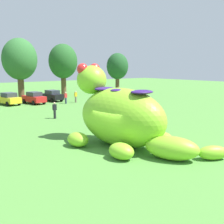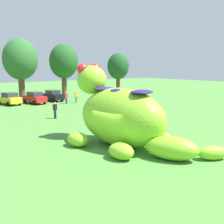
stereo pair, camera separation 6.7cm
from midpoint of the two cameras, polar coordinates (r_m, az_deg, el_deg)
The scene contains 11 objects.
ground_plane at distance 18.16m, azimuth 0.77°, elevation -7.66°, with size 160.00×160.00×0.00m, color #4C8438.
giant_inflatable_creature at distance 18.49m, azimuth 1.84°, elevation -0.88°, with size 6.52×10.48×5.55m.
car_yellow at distance 41.13m, azimuth -20.57°, elevation 2.58°, with size 2.50×4.34×1.72m.
car_red at distance 41.26m, azimuth -15.84°, elevation 2.84°, with size 2.41×4.32×1.72m.
car_black at distance 43.64m, azimuth -12.31°, elevation 3.32°, with size 2.35×4.29×1.72m.
tree_centre_left at distance 47.09m, azimuth -18.56°, elevation 10.21°, with size 5.50×5.50×9.75m.
tree_centre at distance 53.10m, azimuth -10.10°, elevation 10.19°, with size 5.32×5.32×9.44m.
tree_centre_right at distance 58.65m, azimuth 1.10°, elevation 9.36°, with size 4.54×4.54×8.07m.
spectator_near_inflatable at distance 28.98m, azimuth -11.81°, elevation 0.32°, with size 0.38×0.26×1.71m.
spectator_mid_field at distance 40.23m, azimuth -9.56°, elevation 2.89°, with size 0.38×0.26×1.71m.
spectator_by_cars at distance 41.49m, azimuth -7.54°, elevation 3.14°, with size 0.38×0.26×1.71m.
Camera 1 is at (-10.74, -13.63, 5.33)m, focal length 44.34 mm.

